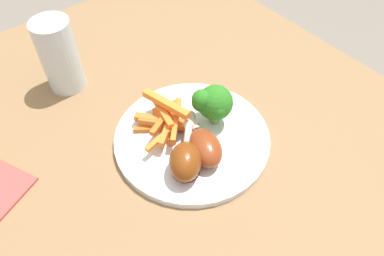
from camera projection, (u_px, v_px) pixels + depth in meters
The scene contains 7 objects.
dining_table at pixel (195, 216), 0.64m from camera, with size 1.16×0.89×0.73m.
dinner_plate at pixel (192, 138), 0.62m from camera, with size 0.26×0.26×0.01m, color silver.
broccoli_floret_front at pixel (212, 103), 0.61m from camera, with size 0.06×0.07×0.07m.
carrot_fries_pile at pixel (166, 120), 0.61m from camera, with size 0.10×0.11×0.05m.
chicken_drumstick_near at pixel (204, 146), 0.58m from camera, with size 0.12×0.07×0.04m.
chicken_drumstick_far at pixel (186, 159), 0.56m from camera, with size 0.11×0.10×0.05m.
water_glass at pixel (59, 56), 0.67m from camera, with size 0.07×0.07×0.14m, color silver.
Camera 1 is at (0.24, -0.19, 1.21)m, focal length 34.98 mm.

